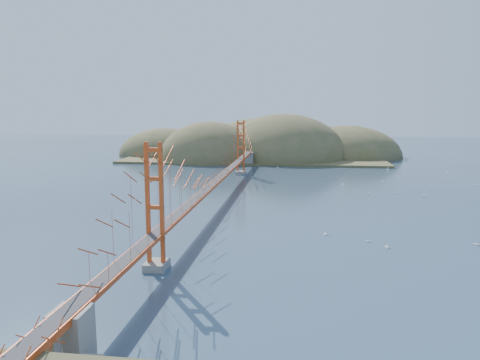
# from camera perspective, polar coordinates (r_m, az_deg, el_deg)

# --- Properties ---
(ground) EXTENTS (320.00, 320.00, 0.00)m
(ground) POSITION_cam_1_polar(r_m,az_deg,el_deg) (72.50, -2.97, -2.74)
(ground) COLOR #283C50
(ground) RESTS_ON ground
(bridge) EXTENTS (2.20, 94.40, 12.00)m
(bridge) POSITION_cam_1_polar(r_m,az_deg,el_deg) (71.57, -2.99, 2.79)
(bridge) COLOR gray
(bridge) RESTS_ON ground
(far_headlands) EXTENTS (84.00, 58.00, 25.00)m
(far_headlands) POSITION_cam_1_polar(r_m,az_deg,el_deg) (139.49, 3.04, 2.99)
(far_headlands) COLOR brown
(far_headlands) RESTS_ON ground
(sailboat_8) EXTENTS (0.53, 0.53, 0.57)m
(sailboat_8) POSITION_cam_1_polar(r_m,az_deg,el_deg) (98.49, 26.95, -0.49)
(sailboat_8) COLOR white
(sailboat_8) RESTS_ON ground
(sailboat_12) EXTENTS (0.53, 0.47, 0.60)m
(sailboat_12) POSITION_cam_1_polar(r_m,az_deg,el_deg) (112.87, 4.59, 1.59)
(sailboat_12) COLOR white
(sailboat_12) RESTS_ON ground
(sailboat_6) EXTENTS (0.55, 0.55, 0.61)m
(sailboat_6) POSITION_cam_1_polar(r_m,az_deg,el_deg) (53.74, 15.30, -7.14)
(sailboat_6) COLOR white
(sailboat_6) RESTS_ON ground
(sailboat_3) EXTENTS (0.63, 0.56, 0.72)m
(sailboat_3) POSITION_cam_1_polar(r_m,az_deg,el_deg) (89.36, 12.47, -0.58)
(sailboat_3) COLOR white
(sailboat_3) RESTS_ON ground
(sailboat_15) EXTENTS (0.70, 0.70, 0.73)m
(sailboat_15) POSITION_cam_1_polar(r_m,az_deg,el_deg) (114.52, 17.60, 1.31)
(sailboat_15) COLOR white
(sailboat_15) RESTS_ON ground
(sailboat_2) EXTENTS (0.68, 0.68, 0.71)m
(sailboat_2) POSITION_cam_1_polar(r_m,az_deg,el_deg) (56.72, 26.86, -6.94)
(sailboat_2) COLOR white
(sailboat_2) RESTS_ON ground
(sailboat_9) EXTENTS (0.43, 0.49, 0.55)m
(sailboat_9) POSITION_cam_1_polar(r_m,az_deg,el_deg) (90.85, 21.22, -0.85)
(sailboat_9) COLOR white
(sailboat_9) RESTS_ON ground
(sailboat_10) EXTENTS (0.56, 0.65, 0.74)m
(sailboat_10) POSITION_cam_1_polar(r_m,az_deg,el_deg) (55.54, 10.37, -6.41)
(sailboat_10) COLOR white
(sailboat_10) RESTS_ON ground
(sailboat_0) EXTENTS (0.58, 0.63, 0.71)m
(sailboat_0) POSITION_cam_1_polar(r_m,az_deg,el_deg) (52.21, 17.49, -7.70)
(sailboat_0) COLOR white
(sailboat_0) RESTS_ON ground
(sailboat_17) EXTENTS (0.59, 0.59, 0.67)m
(sailboat_17) POSITION_cam_1_polar(r_m,az_deg,el_deg) (111.59, 23.92, 0.75)
(sailboat_17) COLOR white
(sailboat_17) RESTS_ON ground
(sailboat_4) EXTENTS (0.65, 0.65, 0.68)m
(sailboat_4) POSITION_cam_1_polar(r_m,az_deg,el_deg) (83.26, 21.55, -1.72)
(sailboat_4) COLOR white
(sailboat_4) RESTS_ON ground
(sailboat_1) EXTENTS (0.55, 0.55, 0.57)m
(sailboat_1) POSITION_cam_1_polar(r_m,az_deg,el_deg) (84.35, 18.69, -1.43)
(sailboat_1) COLOR white
(sailboat_1) RESTS_ON ground
(sailboat_16) EXTENTS (0.61, 0.61, 0.65)m
(sailboat_16) POSITION_cam_1_polar(r_m,az_deg,el_deg) (95.48, 17.00, -0.16)
(sailboat_16) COLOR white
(sailboat_16) RESTS_ON ground
(sailboat_7) EXTENTS (0.50, 0.42, 0.58)m
(sailboat_7) POSITION_cam_1_polar(r_m,az_deg,el_deg) (93.09, 22.31, -0.68)
(sailboat_7) COLOR white
(sailboat_7) RESTS_ON ground
(sailboat_14) EXTENTS (0.54, 0.54, 0.57)m
(sailboat_14) POSITION_cam_1_polar(r_m,az_deg,el_deg) (82.35, 15.39, -1.53)
(sailboat_14) COLOR white
(sailboat_14) RESTS_ON ground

